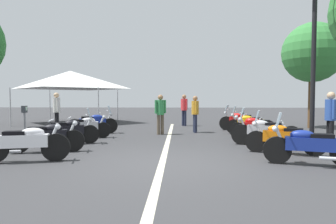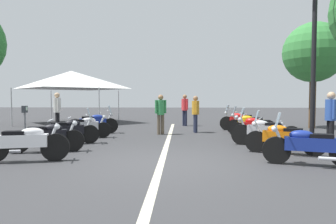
% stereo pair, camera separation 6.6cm
% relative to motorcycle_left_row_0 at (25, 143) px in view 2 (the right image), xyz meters
% --- Properties ---
extents(ground_plane, '(80.00, 80.00, 0.00)m').
position_rel_motorcycle_left_row_0_xyz_m(ground_plane, '(-0.00, -3.26, -0.47)').
color(ground_plane, '#38383A').
extents(lane_centre_stripe, '(13.76, 0.16, 0.01)m').
position_rel_motorcycle_left_row_0_xyz_m(lane_centre_stripe, '(3.38, -3.26, -0.46)').
color(lane_centre_stripe, beige).
rests_on(lane_centre_stripe, ground_plane).
extents(motorcycle_left_row_0, '(0.78, 2.04, 1.02)m').
position_rel_motorcycle_left_row_0_xyz_m(motorcycle_left_row_0, '(0.00, 0.00, 0.00)').
color(motorcycle_left_row_0, black).
rests_on(motorcycle_left_row_0, ground_plane).
extents(motorcycle_left_row_1, '(0.79, 2.06, 0.99)m').
position_rel_motorcycle_left_row_0_xyz_m(motorcycle_left_row_1, '(1.25, 0.07, -0.01)').
color(motorcycle_left_row_1, black).
rests_on(motorcycle_left_row_1, ground_plane).
extents(motorcycle_left_row_2, '(0.93, 2.03, 1.20)m').
position_rel_motorcycle_left_row_0_xyz_m(motorcycle_left_row_2, '(2.68, 0.04, -0.00)').
color(motorcycle_left_row_2, black).
rests_on(motorcycle_left_row_2, ground_plane).
extents(motorcycle_left_row_3, '(0.78, 2.01, 0.98)m').
position_rel_motorcycle_left_row_0_xyz_m(motorcycle_left_row_3, '(4.16, -0.03, -0.02)').
color(motorcycle_left_row_3, black).
rests_on(motorcycle_left_row_3, ground_plane).
extents(motorcycle_left_row_4, '(0.91, 2.06, 1.22)m').
position_rel_motorcycle_left_row_0_xyz_m(motorcycle_left_row_4, '(5.54, 0.03, 0.01)').
color(motorcycle_left_row_4, black).
rests_on(motorcycle_left_row_4, ground_plane).
extents(motorcycle_right_row_0, '(0.88, 2.01, 1.21)m').
position_rel_motorcycle_left_row_0_xyz_m(motorcycle_right_row_0, '(-0.09, -6.61, -0.00)').
color(motorcycle_right_row_0, black).
rests_on(motorcycle_right_row_0, ground_plane).
extents(motorcycle_right_row_1, '(0.98, 2.00, 1.19)m').
position_rel_motorcycle_left_row_0_xyz_m(motorcycle_right_row_1, '(1.29, -6.52, -0.01)').
color(motorcycle_right_row_1, black).
rests_on(motorcycle_right_row_1, ground_plane).
extents(motorcycle_right_row_2, '(0.99, 2.09, 1.23)m').
position_rel_motorcycle_left_row_0_xyz_m(motorcycle_right_row_2, '(2.61, -6.41, 0.01)').
color(motorcycle_right_row_2, black).
rests_on(motorcycle_right_row_2, ground_plane).
extents(motorcycle_right_row_3, '(0.93, 1.97, 0.99)m').
position_rel_motorcycle_left_row_0_xyz_m(motorcycle_right_row_3, '(4.18, -6.56, -0.02)').
color(motorcycle_right_row_3, black).
rests_on(motorcycle_right_row_3, ground_plane).
extents(motorcycle_right_row_4, '(0.90, 1.96, 1.20)m').
position_rel_motorcycle_left_row_0_xyz_m(motorcycle_right_row_4, '(5.50, -6.62, -0.00)').
color(motorcycle_right_row_4, black).
rests_on(motorcycle_right_row_4, ground_plane).
extents(motorcycle_right_row_5, '(0.97, 1.93, 1.22)m').
position_rel_motorcycle_left_row_0_xyz_m(motorcycle_right_row_5, '(6.93, -6.52, 0.01)').
color(motorcycle_right_row_5, black).
rests_on(motorcycle_right_row_5, ground_plane).
extents(street_lamp_twin_globe, '(0.32, 1.22, 5.39)m').
position_rel_motorcycle_left_row_0_xyz_m(street_lamp_twin_globe, '(2.53, -7.85, 3.17)').
color(street_lamp_twin_globe, black).
rests_on(street_lamp_twin_globe, ground_plane).
extents(parking_meter, '(0.19, 0.14, 1.29)m').
position_rel_motorcycle_left_row_0_xyz_m(parking_meter, '(2.33, 1.29, 0.43)').
color(parking_meter, slate).
rests_on(parking_meter, ground_plane).
extents(bystander_0, '(0.52, 0.32, 1.63)m').
position_rel_motorcycle_left_row_0_xyz_m(bystander_0, '(6.16, -4.37, 0.49)').
color(bystander_0, '#1E2338').
rests_on(bystander_0, ground_plane).
extents(bystander_1, '(0.44, 0.35, 1.79)m').
position_rel_motorcycle_left_row_0_xyz_m(bystander_1, '(6.20, 1.91, 0.59)').
color(bystander_1, black).
rests_on(bystander_1, ground_plane).
extents(bystander_2, '(0.44, 0.36, 1.73)m').
position_rel_motorcycle_left_row_0_xyz_m(bystander_2, '(9.23, -3.93, 0.55)').
color(bystander_2, '#1E2338').
rests_on(bystander_2, ground_plane).
extents(bystander_3, '(0.32, 0.47, 1.68)m').
position_rel_motorcycle_left_row_0_xyz_m(bystander_3, '(5.42, -2.87, 0.52)').
color(bystander_3, brown).
rests_on(bystander_3, ground_plane).
extents(bystander_4, '(0.53, 0.32, 1.73)m').
position_rel_motorcycle_left_row_0_xyz_m(bystander_4, '(2.26, -8.28, 0.55)').
color(bystander_4, black).
rests_on(bystander_4, ground_plane).
extents(roadside_tree_2, '(3.00, 3.00, 5.35)m').
position_rel_motorcycle_left_row_0_xyz_m(roadside_tree_2, '(8.32, -10.41, 3.35)').
color(roadside_tree_2, brown).
rests_on(roadside_tree_2, ground_plane).
extents(event_tent, '(5.31, 5.31, 3.20)m').
position_rel_motorcycle_left_row_0_xyz_m(event_tent, '(10.82, 3.00, 2.18)').
color(event_tent, white).
rests_on(event_tent, ground_plane).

